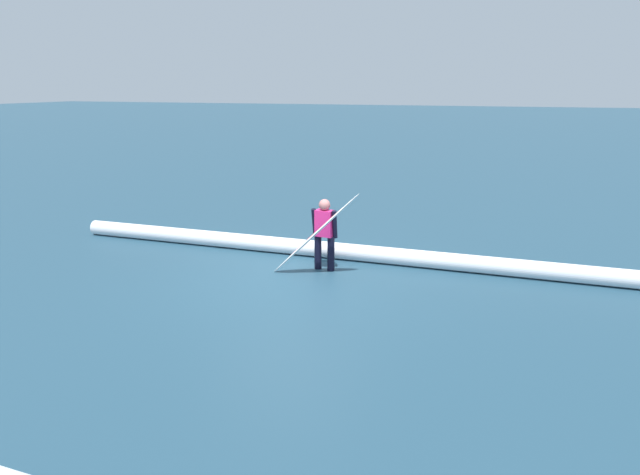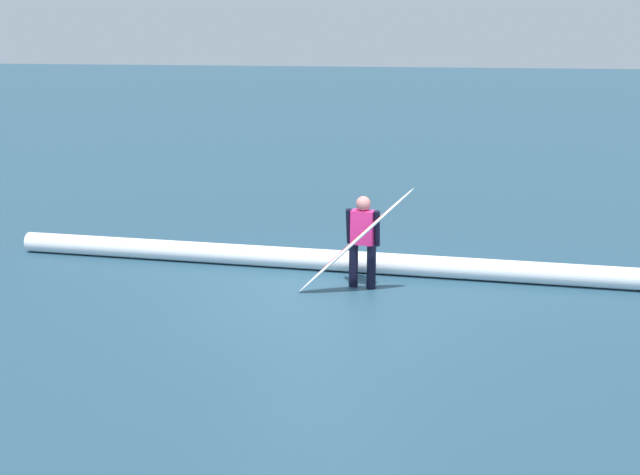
% 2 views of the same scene
% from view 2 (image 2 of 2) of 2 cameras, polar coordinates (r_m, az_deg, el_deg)
% --- Properties ---
extents(ground_plane, '(179.18, 179.18, 0.00)m').
position_cam_2_polar(ground_plane, '(10.82, 0.12, -4.90)').
color(ground_plane, '#234458').
extents(surfer, '(0.52, 0.24, 1.41)m').
position_cam_2_polar(surfer, '(11.23, 3.26, 0.04)').
color(surfer, black).
rests_on(surfer, ground_plane).
extents(surfboard, '(1.70, 0.30, 1.68)m').
position_cam_2_polar(surfboard, '(10.83, 2.63, -0.32)').
color(surfboard, white).
rests_on(surfboard, ground_plane).
extents(wave_crest_foreground, '(16.57, 0.67, 0.34)m').
position_cam_2_polar(wave_crest_foreground, '(12.01, 14.19, -2.49)').
color(wave_crest_foreground, white).
rests_on(wave_crest_foreground, ground_plane).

